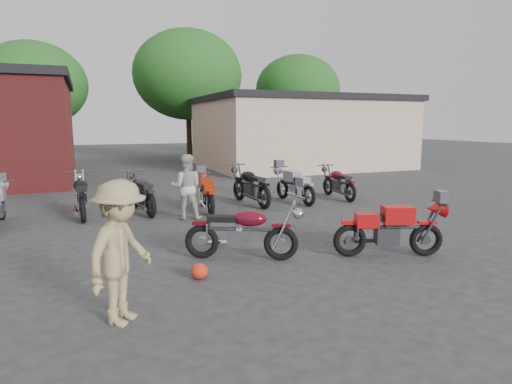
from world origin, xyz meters
name	(u,v)px	position (x,y,z in m)	size (l,w,h in m)	color
ground	(255,271)	(0.00, 0.00, 0.00)	(90.00, 90.00, 0.00)	#2C2C2E
stucco_building	(298,135)	(8.50, 15.00, 1.75)	(10.00, 8.00, 3.50)	tan
tree_1	(35,100)	(-5.00, 22.00, 3.70)	(5.92, 5.92, 7.40)	#124318
tree_2	(188,92)	(4.00, 22.00, 4.40)	(7.04, 7.04, 8.80)	#124318
tree_3	(297,103)	(12.00, 22.00, 3.80)	(6.08, 6.08, 7.60)	#124318
vintage_motorcycle	(243,228)	(0.04, 0.64, 0.56)	(1.94, 0.64, 1.12)	#590B1A
sportbike	(391,227)	(2.55, -0.17, 0.55)	(1.91, 0.63, 1.11)	red
helmet	(199,271)	(-0.92, 0.00, 0.12)	(0.27, 0.27, 0.25)	red
person_light	(186,187)	(-0.17, 4.21, 0.81)	(0.79, 0.62, 1.62)	#B1B1AC
person_tan	(121,252)	(-2.13, -1.07, 0.87)	(1.12, 0.65, 1.74)	#9D8C61
row_bike_2	(81,193)	(-2.62, 5.49, 0.60)	(2.07, 0.68, 1.20)	black
row_bike_3	(141,191)	(-1.13, 5.41, 0.60)	(2.06, 0.68, 1.19)	black
row_bike_4	(206,191)	(0.55, 5.00, 0.54)	(1.86, 0.61, 1.08)	#A6290D
row_bike_5	(250,184)	(2.00, 5.42, 0.62)	(2.14, 0.71, 1.24)	black
row_bike_6	(294,184)	(3.36, 5.25, 0.57)	(1.95, 0.64, 1.13)	#91939E
row_bike_7	(338,181)	(4.97, 5.35, 0.55)	(1.91, 0.63, 1.11)	#580B22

